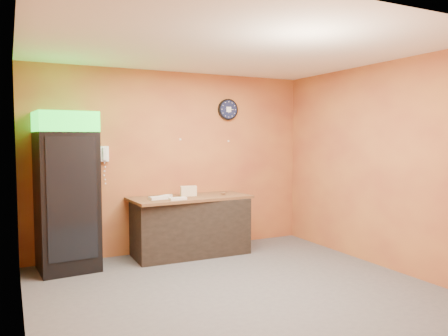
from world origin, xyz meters
TOP-DOWN VIEW (x-y plane):
  - floor at (0.00, 0.00)m, footprint 4.50×4.50m
  - back_wall at (0.00, 2.00)m, footprint 4.50×0.02m
  - left_wall at (-2.25, 0.00)m, footprint 0.02×4.00m
  - right_wall at (2.25, 0.00)m, footprint 0.02×4.00m
  - ceiling at (0.00, 0.00)m, footprint 4.50×4.00m
  - beverage_cooler at (-1.66, 1.60)m, footprint 0.79×0.80m
  - prep_counter at (0.11, 1.62)m, footprint 1.71×0.79m
  - wall_clock at (0.93, 1.97)m, footprint 0.35×0.06m
  - wall_phone at (-1.09, 1.95)m, footprint 0.12×0.11m
  - butcher_paper at (0.11, 1.62)m, footprint 1.84×0.91m
  - sub_roll_stack at (0.10, 1.66)m, footprint 0.25×0.11m
  - wrapped_sandwich_left at (-0.40, 1.52)m, footprint 0.31×0.15m
  - wrapped_sandwich_mid at (-0.19, 1.34)m, footprint 0.25×0.11m
  - wrapped_sandwich_right at (-0.30, 1.60)m, footprint 0.29×0.26m
  - kitchen_tool at (0.20, 1.75)m, footprint 0.06×0.06m

SIDE VIEW (x-z plane):
  - floor at x=0.00m, z-range 0.00..0.00m
  - prep_counter at x=0.11m, z-range 0.00..0.85m
  - butcher_paper at x=0.11m, z-range 0.85..0.89m
  - wrapped_sandwich_mid at x=-0.19m, z-range 0.89..0.93m
  - wrapped_sandwich_right at x=-0.30m, z-range 0.89..0.93m
  - wrapped_sandwich_left at x=-0.40m, z-range 0.89..0.93m
  - kitchen_tool at x=0.20m, z-range 0.89..0.95m
  - sub_roll_stack at x=0.10m, z-range 0.89..1.04m
  - beverage_cooler at x=-1.66m, z-range -0.02..2.09m
  - back_wall at x=0.00m, z-range 0.00..2.80m
  - left_wall at x=-2.25m, z-range 0.00..2.80m
  - right_wall at x=2.25m, z-range 0.00..2.80m
  - wall_phone at x=-1.09m, z-range 1.43..1.65m
  - wall_clock at x=0.93m, z-range 2.06..2.41m
  - ceiling at x=0.00m, z-range 2.79..2.81m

